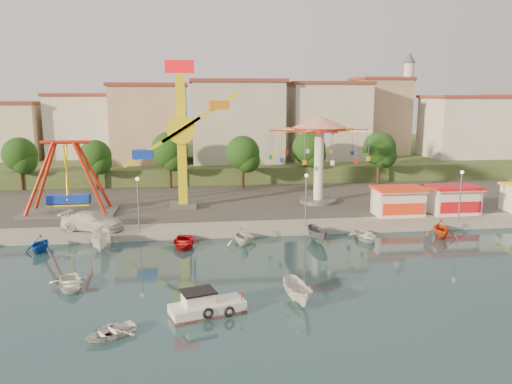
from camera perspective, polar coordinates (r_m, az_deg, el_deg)
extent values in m
plane|color=#142E39|center=(36.15, -2.25, -10.58)|extent=(200.00, 200.00, 0.00)
cube|color=#9E998E|center=(96.42, -5.56, 3.16)|extent=(200.00, 100.00, 0.60)
cube|color=#4C4944|center=(64.82, -4.63, -0.36)|extent=(90.00, 28.00, 0.01)
cube|color=#384C26|center=(101.23, -5.66, 4.21)|extent=(200.00, 60.00, 3.00)
cube|color=#59595E|center=(58.32, -20.52, -2.15)|extent=(10.00, 5.00, 0.30)
cube|color=#1533B9|center=(58.03, -20.61, -0.76)|extent=(4.50, 1.40, 1.00)
cylinder|color=red|center=(57.18, -21.03, 5.34)|extent=(5.00, 0.40, 0.40)
cube|color=#59595E|center=(58.06, -8.30, -1.52)|extent=(3.00, 3.00, 0.50)
cube|color=yellow|center=(56.95, -8.50, 5.62)|extent=(1.00, 1.00, 15.00)
cube|color=red|center=(56.81, -8.74, 13.99)|extent=(3.20, 0.50, 1.40)
cylinder|color=yellow|center=(56.04, -8.56, 7.08)|extent=(3.20, 0.50, 3.20)
cube|color=yellow|center=(55.76, -6.40, 8.48)|extent=(8.66, 0.35, 5.61)
cube|color=orange|center=(55.80, -4.22, 9.88)|extent=(2.20, 1.20, 1.00)
cylinder|color=#59595E|center=(60.54, 7.08, -1.02)|extent=(4.40, 4.40, 0.40)
cylinder|color=white|center=(59.80, 7.18, 3.01)|extent=(1.10, 1.10, 9.00)
cylinder|color=red|center=(59.37, 7.28, 7.12)|extent=(6.00, 6.00, 0.50)
cone|color=red|center=(59.32, 7.30, 7.99)|extent=(6.40, 6.40, 1.40)
cube|color=white|center=(55.72, 15.92, -1.14)|extent=(5.00, 3.00, 2.80)
cube|color=#F23915|center=(55.43, 16.00, 0.42)|extent=(5.40, 3.40, 0.25)
cube|color=red|center=(53.96, 16.69, -0.27)|extent=(5.00, 0.77, 0.43)
cube|color=white|center=(58.50, 21.64, -0.94)|extent=(5.00, 3.00, 2.80)
cube|color=red|center=(58.22, 21.75, 0.55)|extent=(5.40, 3.40, 0.25)
cube|color=red|center=(56.83, 22.55, -0.10)|extent=(5.00, 0.77, 0.43)
cylinder|color=#59595E|center=(47.87, -13.28, -1.61)|extent=(0.14, 0.14, 5.00)
cylinder|color=#59595E|center=(48.83, 5.73, -1.12)|extent=(0.14, 0.14, 5.00)
cylinder|color=#59595E|center=(54.68, 22.30, -0.59)|extent=(0.14, 0.14, 5.00)
cylinder|color=#382314|center=(74.95, -25.21, 1.56)|extent=(0.44, 0.44, 3.60)
sphere|color=black|center=(74.57, -25.40, 3.90)|extent=(4.60, 4.60, 4.60)
cylinder|color=#382314|center=(71.80, -17.76, 1.63)|extent=(0.44, 0.44, 3.40)
sphere|color=black|center=(71.41, -17.90, 3.95)|extent=(4.35, 4.35, 4.35)
cylinder|color=#382314|center=(70.20, -9.79, 2.01)|extent=(0.44, 0.44, 3.92)
sphere|color=black|center=(69.77, -9.88, 4.75)|extent=(5.02, 5.02, 5.02)
cylinder|color=#382314|center=(69.07, -1.51, 1.91)|extent=(0.44, 0.44, 3.66)
sphere|color=black|center=(68.65, -1.53, 4.51)|extent=(4.68, 4.68, 4.68)
cylinder|color=#382314|center=(73.64, 6.02, 2.48)|extent=(0.44, 0.44, 3.80)
sphere|color=black|center=(73.23, 6.07, 5.00)|extent=(4.86, 4.86, 4.86)
cylinder|color=#382314|center=(74.88, 13.81, 2.35)|extent=(0.44, 0.44, 3.77)
sphere|color=black|center=(74.48, 13.93, 4.81)|extent=(4.83, 4.83, 4.83)
cube|color=silver|center=(87.06, -19.67, 6.39)|extent=(12.33, 9.01, 8.63)
cube|color=tan|center=(85.75, -10.96, 7.63)|extent=(11.95, 9.28, 11.23)
cube|color=beige|center=(82.94, -1.45, 7.02)|extent=(12.59, 10.50, 9.20)
cube|color=beige|center=(88.66, 7.08, 7.21)|extent=(10.75, 9.23, 9.24)
cube|color=tan|center=(91.08, 15.60, 7.61)|extent=(12.77, 10.96, 11.21)
cube|color=silver|center=(94.87, 22.61, 7.64)|extent=(8.23, 8.98, 12.36)
cube|color=beige|center=(105.42, 26.85, 6.57)|extent=(11.59, 10.93, 8.76)
cylinder|color=silver|center=(95.79, 16.84, 9.12)|extent=(1.80, 1.80, 16.00)
cylinder|color=#59595E|center=(95.81, 17.01, 12.11)|extent=(2.80, 2.80, 0.30)
cone|color=#59595E|center=(96.00, 17.15, 14.49)|extent=(2.20, 2.20, 2.00)
cube|color=white|center=(31.83, -5.56, -13.18)|extent=(4.91, 3.04, 0.83)
cube|color=red|center=(31.91, -5.55, -13.51)|extent=(4.91, 3.04, 0.15)
cube|color=white|center=(31.63, -6.61, -12.00)|extent=(2.17, 1.87, 0.83)
cube|color=black|center=(31.45, -6.63, -11.23)|extent=(2.40, 2.10, 0.11)
torus|color=black|center=(30.93, -5.51, -13.64)|extent=(0.72, 0.38, 0.70)
torus|color=black|center=(31.03, -3.07, -13.52)|extent=(0.72, 0.38, 0.70)
imported|color=white|center=(37.80, -20.53, -9.70)|extent=(3.62, 4.31, 0.77)
imported|color=white|center=(30.06, -16.34, -15.04)|extent=(3.67, 3.44, 0.62)
imported|color=silver|center=(33.08, 4.80, -11.35)|extent=(1.85, 3.91, 1.46)
imported|color=silver|center=(50.24, -18.19, -3.19)|extent=(6.44, 4.26, 1.73)
imported|color=#134AA9|center=(46.96, -23.47, -5.43)|extent=(2.95, 3.26, 1.51)
imported|color=silver|center=(45.77, -17.30, -5.34)|extent=(2.11, 4.39, 1.63)
imported|color=red|center=(45.17, -8.28, -5.69)|extent=(3.02, 4.14, 0.84)
imported|color=silver|center=(45.25, -1.71, -5.02)|extent=(3.16, 3.51, 1.64)
imported|color=#5A5A5F|center=(46.49, 7.06, -4.82)|extent=(1.76, 3.75, 1.40)
imported|color=white|center=(47.90, 12.40, -4.92)|extent=(2.64, 3.68, 0.76)
imported|color=#D94413|center=(50.73, 20.38, -3.89)|extent=(3.74, 4.04, 1.75)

